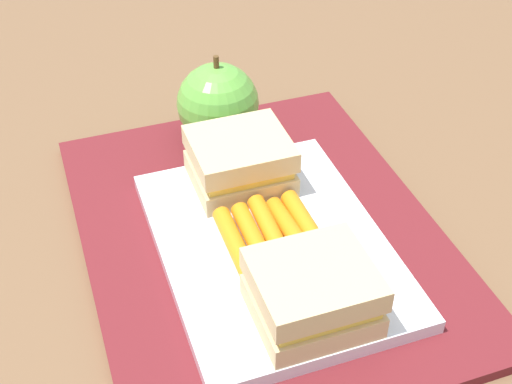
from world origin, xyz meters
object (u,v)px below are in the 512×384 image
at_px(sandwich_half_left, 313,293).
at_px(sandwich_half_right, 240,161).
at_px(food_tray, 272,246).
at_px(carrot_sticks_bundle, 272,234).
at_px(apple, 218,104).

distance_m(sandwich_half_left, sandwich_half_right, 0.16).
bearing_deg(food_tray, sandwich_half_right, 0.00).
bearing_deg(carrot_sticks_bundle, food_tray, -74.09).
xyz_separation_m(sandwich_half_left, apple, (0.24, -0.01, 0.00)).
relative_size(food_tray, sandwich_half_left, 2.88).
bearing_deg(sandwich_half_left, carrot_sticks_bundle, 0.23).
distance_m(food_tray, sandwich_half_right, 0.08).
relative_size(food_tray, apple, 2.64).
bearing_deg(sandwich_half_right, carrot_sticks_bundle, 179.77).
bearing_deg(food_tray, apple, -2.32).
xyz_separation_m(carrot_sticks_bundle, apple, (0.16, -0.01, 0.02)).
relative_size(sandwich_half_right, apple, 0.92).
xyz_separation_m(food_tray, carrot_sticks_bundle, (-0.00, 0.00, 0.01)).
bearing_deg(apple, sandwich_half_right, 175.55).
height_order(sandwich_half_right, carrot_sticks_bundle, sandwich_half_right).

